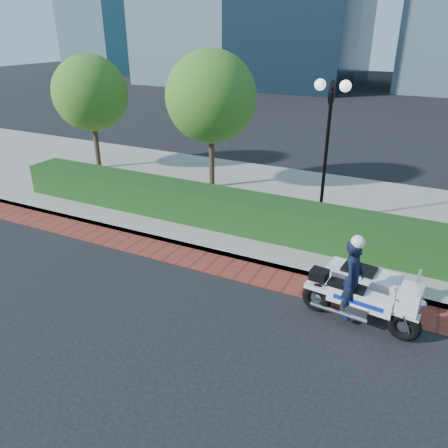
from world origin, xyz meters
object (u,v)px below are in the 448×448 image
at_px(lamppost, 328,130).
at_px(police_motorcycle, 361,287).
at_px(tree_b, 211,97).
at_px(tree_a, 90,93).

bearing_deg(lamppost, police_motorcycle, -64.79).
relative_size(lamppost, tree_b, 0.86).
xyz_separation_m(lamppost, police_motorcycle, (2.00, -4.24, -2.27)).
bearing_deg(police_motorcycle, tree_b, 145.66).
bearing_deg(tree_a, tree_b, 0.00).
bearing_deg(tree_b, police_motorcycle, -40.46).
bearing_deg(lamppost, tree_a, 172.59).
bearing_deg(tree_b, tree_a, 180.00).
height_order(tree_b, police_motorcycle, tree_b).
height_order(lamppost, police_motorcycle, lamppost).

